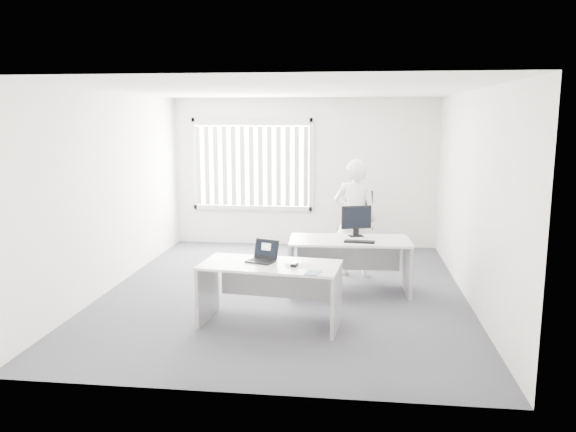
# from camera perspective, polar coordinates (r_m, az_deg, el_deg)

# --- Properties ---
(ground) EXTENTS (6.00, 6.00, 0.00)m
(ground) POSITION_cam_1_polar(r_m,az_deg,el_deg) (8.04, -0.33, -7.68)
(ground) COLOR #5A5962
(ground) RESTS_ON ground
(wall_back) EXTENTS (5.00, 0.02, 2.80)m
(wall_back) POSITION_cam_1_polar(r_m,az_deg,el_deg) (10.69, 1.66, 4.42)
(wall_back) COLOR white
(wall_back) RESTS_ON ground
(wall_front) EXTENTS (5.00, 0.02, 2.80)m
(wall_front) POSITION_cam_1_polar(r_m,az_deg,el_deg) (4.81, -4.79, -2.57)
(wall_front) COLOR white
(wall_front) RESTS_ON ground
(wall_left) EXTENTS (0.02, 6.00, 2.80)m
(wall_left) POSITION_cam_1_polar(r_m,az_deg,el_deg) (8.41, -17.51, 2.42)
(wall_left) COLOR white
(wall_left) RESTS_ON ground
(wall_right) EXTENTS (0.02, 6.00, 2.80)m
(wall_right) POSITION_cam_1_polar(r_m,az_deg,el_deg) (7.83, 18.15, 1.85)
(wall_right) COLOR white
(wall_right) RESTS_ON ground
(ceiling) EXTENTS (5.00, 6.00, 0.02)m
(ceiling) POSITION_cam_1_polar(r_m,az_deg,el_deg) (7.67, -0.35, 12.68)
(ceiling) COLOR white
(ceiling) RESTS_ON wall_back
(window) EXTENTS (2.32, 0.06, 1.76)m
(window) POSITION_cam_1_polar(r_m,az_deg,el_deg) (10.78, -3.68, 5.25)
(window) COLOR silver
(window) RESTS_ON wall_back
(blinds) EXTENTS (2.20, 0.10, 1.50)m
(blinds) POSITION_cam_1_polar(r_m,az_deg,el_deg) (10.72, -3.74, 5.06)
(blinds) COLOR silver
(blinds) RESTS_ON wall_back
(desk_near) EXTENTS (1.70, 0.93, 0.74)m
(desk_near) POSITION_cam_1_polar(r_m,az_deg,el_deg) (6.69, -1.82, -6.58)
(desk_near) COLOR silver
(desk_near) RESTS_ON ground
(desk_far) EXTENTS (1.71, 0.87, 0.76)m
(desk_far) POSITION_cam_1_polar(r_m,az_deg,el_deg) (7.93, 6.24, -3.87)
(desk_far) COLOR silver
(desk_far) RESTS_ON ground
(office_chair) EXTENTS (0.82, 0.82, 1.17)m
(office_chair) POSITION_cam_1_polar(r_m,az_deg,el_deg) (9.93, 6.89, -2.14)
(office_chair) COLOR black
(office_chair) RESTS_ON ground
(person) EXTENTS (0.74, 0.55, 1.82)m
(person) POSITION_cam_1_polar(r_m,az_deg,el_deg) (8.68, 6.84, -0.22)
(person) COLOR silver
(person) RESTS_ON ground
(laptop) EXTENTS (0.40, 0.38, 0.25)m
(laptop) POSITION_cam_1_polar(r_m,az_deg,el_deg) (6.68, -2.80, -3.66)
(laptop) COLOR black
(laptop) RESTS_ON desk_near
(paper_sheet) EXTENTS (0.36, 0.29, 0.00)m
(paper_sheet) POSITION_cam_1_polar(r_m,az_deg,el_deg) (6.53, 1.10, -5.09)
(paper_sheet) COLOR white
(paper_sheet) RESTS_ON desk_near
(mouse) EXTENTS (0.08, 0.12, 0.05)m
(mouse) POSITION_cam_1_polar(r_m,az_deg,el_deg) (6.50, 0.64, -4.94)
(mouse) COLOR #B3B4B6
(mouse) RESTS_ON paper_sheet
(booklet) EXTENTS (0.18, 0.23, 0.01)m
(booklet) POSITION_cam_1_polar(r_m,az_deg,el_deg) (6.24, 2.55, -5.77)
(booklet) COLOR silver
(booklet) RESTS_ON desk_near
(keyboard) EXTENTS (0.42, 0.17, 0.02)m
(keyboard) POSITION_cam_1_polar(r_m,az_deg,el_deg) (7.70, 7.27, -2.61)
(keyboard) COLOR black
(keyboard) RESTS_ON desk_far
(monitor) EXTENTS (0.46, 0.26, 0.44)m
(monitor) POSITION_cam_1_polar(r_m,az_deg,el_deg) (8.05, 6.95, -0.51)
(monitor) COLOR black
(monitor) RESTS_ON desk_far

